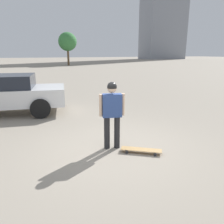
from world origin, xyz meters
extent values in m
plane|color=gray|center=(0.00, 0.00, 0.00)|extent=(220.00, 220.00, 0.00)
cylinder|color=#262628|center=(-0.12, 0.03, 0.41)|extent=(0.14, 0.14, 0.81)
cylinder|color=#262628|center=(0.12, -0.03, 0.41)|extent=(0.14, 0.14, 0.81)
cube|color=#334C8C|center=(0.00, 0.00, 1.09)|extent=(0.49, 0.30, 0.56)
cylinder|color=beige|center=(-0.26, 0.06, 1.10)|extent=(0.08, 0.08, 0.53)
cylinder|color=beige|center=(0.26, -0.06, 1.10)|extent=(0.08, 0.08, 0.53)
sphere|color=beige|center=(0.00, 0.00, 1.50)|extent=(0.22, 0.22, 0.22)
sphere|color=black|center=(0.00, 0.00, 1.54)|extent=(0.23, 0.23, 0.23)
cube|color=tan|center=(0.53, -0.53, 0.08)|extent=(0.92, 0.73, 0.01)
cylinder|color=#262628|center=(0.19, -0.44, 0.04)|extent=(0.08, 0.07, 0.07)
cylinder|color=#262628|center=(0.33, -0.24, 0.04)|extent=(0.08, 0.07, 0.07)
cylinder|color=#262628|center=(0.73, -0.82, 0.04)|extent=(0.08, 0.07, 0.07)
cylinder|color=#262628|center=(0.87, -0.61, 0.04)|extent=(0.08, 0.07, 0.07)
cube|color=silver|center=(-2.59, 4.54, 0.68)|extent=(4.86, 2.65, 0.65)
cube|color=#1E232D|center=(-2.48, 4.52, 1.25)|extent=(2.34, 2.00, 0.49)
cylinder|color=black|center=(-1.36, 3.38, 0.36)|extent=(0.74, 0.33, 0.72)
cylinder|color=black|center=(-1.02, 5.18, 0.36)|extent=(0.74, 0.33, 0.72)
cylinder|color=brown|center=(7.08, 37.28, 1.55)|extent=(0.37, 0.37, 3.11)
sphere|color=#387A3D|center=(7.08, 37.28, 4.28)|extent=(3.36, 3.36, 3.36)
camera|label=1|loc=(-1.99, -4.64, 2.30)|focal=35.00mm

